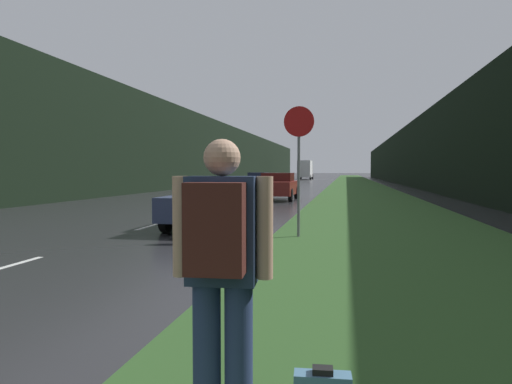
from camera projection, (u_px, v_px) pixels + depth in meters
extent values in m
cube|color=#2D5123|center=(360.00, 189.00, 39.50)|extent=(6.00, 240.00, 0.02)
cube|color=silver|center=(158.00, 224.00, 14.06)|extent=(0.12, 3.00, 0.01)
cube|color=silver|center=(220.00, 206.00, 20.92)|extent=(0.12, 3.00, 0.01)
cube|color=black|center=(208.00, 153.00, 52.37)|extent=(2.00, 140.00, 7.42)
cube|color=black|center=(416.00, 156.00, 47.98)|extent=(2.00, 140.00, 6.43)
cylinder|color=slate|center=(299.00, 187.00, 11.19)|extent=(0.07, 0.07, 2.47)
cylinder|color=#B71414|center=(299.00, 121.00, 11.11)|extent=(0.74, 0.02, 0.74)
cylinder|color=navy|center=(207.00, 355.00, 2.91)|extent=(0.18, 0.18, 0.94)
cylinder|color=navy|center=(239.00, 357.00, 2.88)|extent=(0.18, 0.18, 0.94)
cube|color=navy|center=(222.00, 230.00, 2.86)|extent=(0.45, 0.27, 0.67)
sphere|color=tan|center=(222.00, 158.00, 2.84)|extent=(0.23, 0.23, 0.23)
cylinder|color=tan|center=(181.00, 226.00, 2.89)|extent=(0.10, 0.10, 0.64)
cylinder|color=tan|center=(265.00, 228.00, 2.82)|extent=(0.10, 0.10, 0.64)
cube|color=#471E19|center=(215.00, 229.00, 2.65)|extent=(0.36, 0.20, 0.54)
cube|color=black|center=(323.00, 370.00, 2.88)|extent=(0.14, 0.10, 0.04)
cube|color=#2D3856|center=(214.00, 205.00, 13.17)|extent=(1.95, 4.17, 0.64)
cube|color=#1B2134|center=(215.00, 187.00, 13.35)|extent=(1.65, 1.87, 0.40)
cylinder|color=black|center=(234.00, 221.00, 11.74)|extent=(0.20, 0.71, 0.71)
cylinder|color=black|center=(166.00, 219.00, 12.09)|extent=(0.20, 0.71, 0.71)
cylinder|color=black|center=(254.00, 212.00, 14.27)|extent=(0.20, 0.71, 0.71)
cylinder|color=black|center=(197.00, 211.00, 14.62)|extent=(0.20, 0.71, 0.71)
cube|color=maroon|center=(277.00, 188.00, 25.45)|extent=(1.90, 4.35, 0.73)
cube|color=#40120F|center=(278.00, 177.00, 25.63)|extent=(1.62, 1.96, 0.46)
cylinder|color=black|center=(291.00, 195.00, 23.97)|extent=(0.20, 0.70, 0.70)
cylinder|color=black|center=(257.00, 195.00, 24.32)|extent=(0.20, 0.70, 0.70)
cylinder|color=black|center=(296.00, 193.00, 26.61)|extent=(0.20, 0.70, 0.70)
cylinder|color=black|center=(266.00, 192.00, 26.96)|extent=(0.20, 0.70, 0.70)
cube|color=#2D3856|center=(259.00, 182.00, 40.62)|extent=(1.77, 4.75, 0.67)
cube|color=#1B2134|center=(258.00, 175.00, 40.36)|extent=(1.50, 2.14, 0.49)
cylinder|color=black|center=(253.00, 185.00, 42.24)|extent=(0.20, 0.69, 0.69)
cylinder|color=black|center=(271.00, 185.00, 41.92)|extent=(0.20, 0.69, 0.69)
cylinder|color=black|center=(246.00, 186.00, 39.36)|extent=(0.20, 0.69, 0.69)
cylinder|color=black|center=(265.00, 186.00, 39.03)|extent=(0.20, 0.69, 0.69)
cube|color=gray|center=(307.00, 171.00, 90.13)|extent=(2.28, 2.47, 2.33)
cube|color=silver|center=(305.00, 169.00, 86.08)|extent=(2.40, 5.76, 3.11)
cylinder|color=black|center=(301.00, 177.00, 90.16)|extent=(0.28, 0.90, 0.90)
cylinder|color=black|center=(312.00, 177.00, 89.72)|extent=(0.28, 0.90, 0.90)
cylinder|color=black|center=(298.00, 177.00, 84.96)|extent=(0.28, 0.90, 0.90)
cylinder|color=black|center=(310.00, 177.00, 84.52)|extent=(0.28, 0.90, 0.90)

